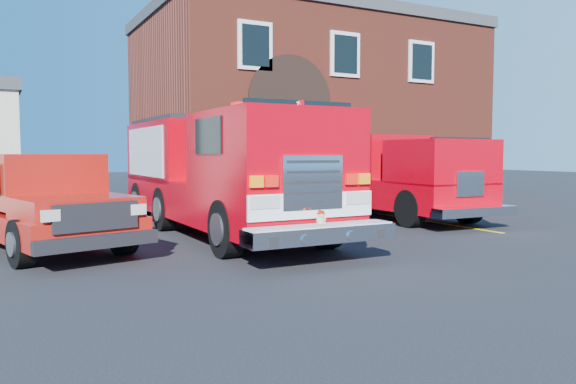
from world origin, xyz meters
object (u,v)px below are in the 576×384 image
fire_station (305,108)px  fire_engine (219,171)px  pickup_truck (39,204)px  secondary_truck (384,172)px

fire_station → fire_engine: bearing=-128.5°
fire_station → pickup_truck: (-12.94, -11.34, -3.31)m
fire_station → secondary_truck: size_ratio=1.90×
fire_station → fire_engine: 14.30m
fire_station → secondary_truck: 10.61m
fire_engine → secondary_truck: size_ratio=1.22×
fire_engine → fire_station: bearing=51.5°
fire_station → fire_engine: (-8.74, -10.99, -2.69)m
fire_engine → secondary_truck: bearing=10.6°
fire_engine → secondary_truck: (6.06, 1.13, -0.17)m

